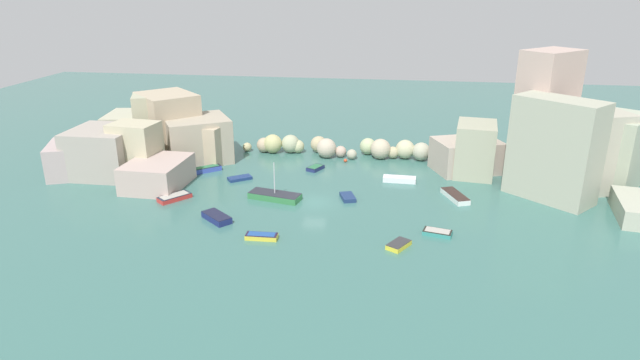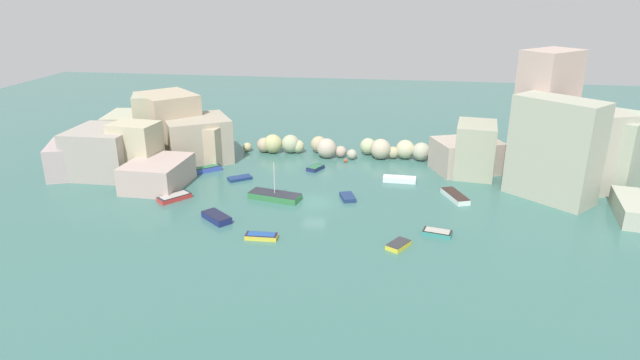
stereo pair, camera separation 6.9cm
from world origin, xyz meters
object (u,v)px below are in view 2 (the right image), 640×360
(moored_boat_6, at_px, (206,169))
(moored_boat_11, at_px, (455,196))
(moored_boat_10, at_px, (217,217))
(moored_boat_1, at_px, (348,197))
(moored_boat_8, at_px, (240,178))
(moored_boat_9, at_px, (398,245))
(moored_boat_5, at_px, (315,168))
(channel_buoy, at_px, (346,160))
(moored_boat_3, at_px, (175,197))
(moored_boat_4, at_px, (261,236))
(moored_boat_7, at_px, (399,179))
(moored_boat_0, at_px, (437,232))
(moored_boat_2, at_px, (275,196))

(moored_boat_6, distance_m, moored_boat_11, 30.44)
(moored_boat_10, bearing_deg, moored_boat_1, -107.87)
(moored_boat_8, distance_m, moored_boat_9, 24.32)
(moored_boat_1, height_order, moored_boat_8, moored_boat_1)
(moored_boat_5, distance_m, moored_boat_6, 13.72)
(moored_boat_1, height_order, moored_boat_11, moored_boat_11)
(channel_buoy, bearing_deg, moored_boat_3, -137.20)
(moored_boat_4, bearing_deg, moored_boat_3, 144.58)
(moored_boat_3, relative_size, moored_boat_11, 0.81)
(moored_boat_6, bearing_deg, channel_buoy, 160.27)
(moored_boat_9, bearing_deg, moored_boat_7, -148.44)
(moored_boat_4, distance_m, moored_boat_5, 20.26)
(moored_boat_9, relative_size, moored_boat_10, 0.75)
(channel_buoy, distance_m, moored_boat_9, 24.71)
(channel_buoy, bearing_deg, moored_boat_0, -62.23)
(moored_boat_8, xyz_separation_m, moored_boat_9, (19.10, -15.05, 0.06))
(moored_boat_7, relative_size, moored_boat_10, 1.08)
(moored_boat_10, bearing_deg, moored_boat_6, -25.71)
(moored_boat_7, bearing_deg, moored_boat_4, -123.74)
(channel_buoy, xyz_separation_m, moored_boat_9, (7.23, -23.62, 0.00))
(moored_boat_2, bearing_deg, moored_boat_4, 108.62)
(moored_boat_3, bearing_deg, channel_buoy, 171.30)
(moored_boat_0, relative_size, moored_boat_2, 0.48)
(moored_boat_8, bearing_deg, channel_buoy, 179.91)
(moored_boat_6, distance_m, moored_boat_7, 24.00)
(moored_boat_0, xyz_separation_m, moored_boat_3, (-27.87, 4.70, 0.05))
(channel_buoy, distance_m, moored_boat_1, 12.94)
(moored_boat_5, bearing_deg, channel_buoy, -18.20)
(moored_boat_0, bearing_deg, moored_boat_7, 118.05)
(moored_boat_5, bearing_deg, moored_boat_6, 127.22)
(moored_boat_2, height_order, moored_boat_3, moored_boat_2)
(moored_boat_4, height_order, moored_boat_8, moored_boat_4)
(moored_boat_4, bearing_deg, moored_boat_9, -0.51)
(moored_boat_10, bearing_deg, moored_boat_7, -101.44)
(moored_boat_1, xyz_separation_m, moored_boat_7, (5.52, 6.35, 0.10))
(moored_boat_2, distance_m, moored_boat_10, 7.77)
(moored_boat_7, distance_m, moored_boat_10, 22.65)
(moored_boat_4, distance_m, moored_boat_6, 20.88)
(moored_boat_9, bearing_deg, moored_boat_0, 162.26)
(moored_boat_1, bearing_deg, moored_boat_0, -148.59)
(moored_boat_6, bearing_deg, moored_boat_7, 139.29)
(moored_boat_10, bearing_deg, channel_buoy, -77.15)
(moored_boat_3, bearing_deg, moored_boat_2, 137.79)
(moored_boat_9, relative_size, moored_boat_11, 0.59)
(moored_boat_5, relative_size, moored_boat_11, 0.58)
(moored_boat_0, xyz_separation_m, moored_boat_11, (2.41, 9.51, 0.06))
(moored_boat_6, xyz_separation_m, moored_boat_8, (5.02, -2.16, -0.17))
(moored_boat_1, relative_size, moored_boat_11, 0.60)
(moored_boat_6, relative_size, moored_boat_8, 1.21)
(moored_boat_11, bearing_deg, moored_boat_0, -36.05)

